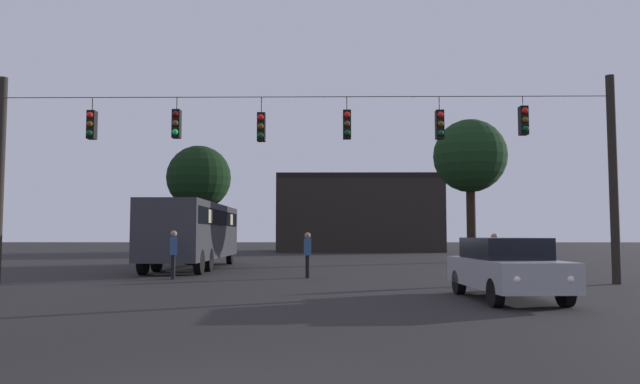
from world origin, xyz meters
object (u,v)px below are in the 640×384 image
at_px(tree_behind_building, 199,178).
at_px(pedestrian_crossing_center, 308,252).
at_px(car_near_right, 506,267).
at_px(tree_left_silhouette, 470,157).
at_px(city_bus, 194,229).
at_px(pedestrian_crossing_left, 173,251).
at_px(pedestrian_crossing_right, 495,256).

bearing_deg(tree_behind_building, pedestrian_crossing_center, -68.61).
bearing_deg(tree_behind_building, car_near_right, -64.95).
bearing_deg(pedestrian_crossing_center, tree_left_silhouette, 53.73).
height_order(city_bus, pedestrian_crossing_left, city_bus).
height_order(city_bus, car_near_right, city_bus).
bearing_deg(pedestrian_crossing_right, car_near_right, -102.17).
distance_m(car_near_right, pedestrian_crossing_left, 11.86).
distance_m(pedestrian_crossing_right, tree_left_silhouette, 16.29).
height_order(city_bus, tree_left_silhouette, tree_left_silhouette).
bearing_deg(tree_behind_building, city_bus, -78.26).
xyz_separation_m(car_near_right, pedestrian_crossing_center, (-5.14, 7.19, 0.15)).
bearing_deg(car_near_right, pedestrian_crossing_left, 146.85).
bearing_deg(pedestrian_crossing_center, city_bus, 133.66).
bearing_deg(tree_left_silhouette, pedestrian_crossing_right, -100.94).
distance_m(pedestrian_crossing_left, tree_behind_building, 25.15).
bearing_deg(tree_left_silhouette, pedestrian_crossing_center, -126.27).
relative_size(car_near_right, pedestrian_crossing_right, 2.71).
distance_m(pedestrian_crossing_center, tree_left_silhouette, 16.05).
height_order(pedestrian_crossing_center, pedestrian_crossing_right, pedestrian_crossing_center).
distance_m(tree_left_silhouette, tree_behind_building, 21.43).
xyz_separation_m(pedestrian_crossing_left, tree_behind_building, (-4.44, 24.25, 4.95)).
xyz_separation_m(city_bus, pedestrian_crossing_right, (11.60, -8.70, -0.95)).
relative_size(city_bus, car_near_right, 2.49).
xyz_separation_m(car_near_right, pedestrian_crossing_right, (0.92, 4.28, 0.12)).
bearing_deg(tree_left_silhouette, city_bus, -156.00).
xyz_separation_m(car_near_right, tree_left_silhouette, (3.86, 19.46, 5.28)).
bearing_deg(pedestrian_crossing_center, pedestrian_crossing_right, -25.61).
height_order(city_bus, pedestrian_crossing_center, city_bus).
bearing_deg(city_bus, tree_behind_building, 101.74).
relative_size(pedestrian_crossing_right, tree_left_silhouette, 0.20).
xyz_separation_m(tree_left_silhouette, tree_behind_building, (-18.22, 11.28, -0.13)).
xyz_separation_m(city_bus, pedestrian_crossing_center, (5.53, -5.80, -0.92)).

